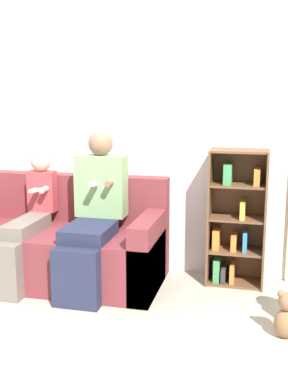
# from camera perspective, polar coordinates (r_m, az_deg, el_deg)

# --- Properties ---
(ground_plane) EXTENTS (14.00, 14.00, 0.00)m
(ground_plane) POSITION_cam_1_polar(r_m,az_deg,el_deg) (3.92, -11.23, -12.86)
(ground_plane) COLOR #B2A893
(back_wall) EXTENTS (10.00, 0.06, 2.55)m
(back_wall) POSITION_cam_1_polar(r_m,az_deg,el_deg) (4.50, -6.60, 7.20)
(back_wall) COLOR silver
(back_wall) RESTS_ON ground_plane
(couch) EXTENTS (1.82, 0.85, 0.89)m
(couch) POSITION_cam_1_polar(r_m,az_deg,el_deg) (4.31, -10.07, -6.33)
(couch) COLOR maroon
(couch) RESTS_ON ground_plane
(adult_seated) EXTENTS (0.43, 0.79, 1.30)m
(adult_seated) POSITION_cam_1_polar(r_m,az_deg,el_deg) (3.99, -5.99, -2.05)
(adult_seated) COLOR #232842
(adult_seated) RESTS_ON ground_plane
(child_seated) EXTENTS (0.25, 0.82, 1.11)m
(child_seated) POSITION_cam_1_polar(r_m,az_deg,el_deg) (4.20, -13.60, -3.09)
(child_seated) COLOR #70665B
(child_seated) RESTS_ON ground_plane
(bookshelf) EXTENTS (0.48, 0.32, 1.16)m
(bookshelf) POSITION_cam_1_polar(r_m,az_deg,el_deg) (4.18, 10.79, -3.36)
(bookshelf) COLOR brown
(bookshelf) RESTS_ON ground_plane
(teddy_bear) EXTENTS (0.17, 0.14, 0.33)m
(teddy_bear) POSITION_cam_1_polar(r_m,az_deg,el_deg) (3.43, 16.56, -13.91)
(teddy_bear) COLOR #936B47
(teddy_bear) RESTS_ON ground_plane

